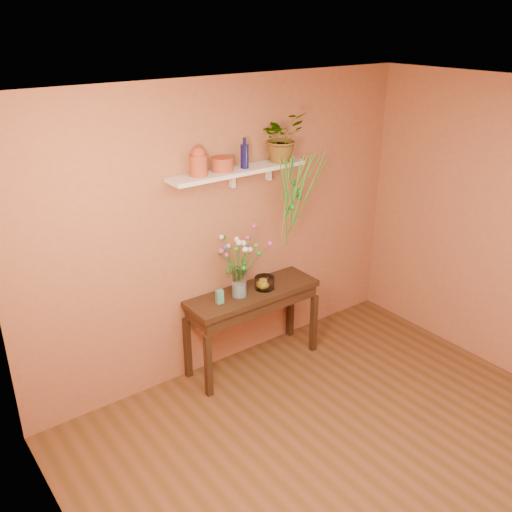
% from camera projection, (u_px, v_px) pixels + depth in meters
% --- Properties ---
extents(room, '(4.04, 4.04, 2.70)m').
position_uv_depth(room, '(399.00, 319.00, 3.60)').
color(room, brown).
rests_on(room, ground).
extents(sideboard, '(1.30, 0.42, 0.79)m').
position_uv_depth(sideboard, '(253.00, 302.00, 5.25)').
color(sideboard, '#352415').
rests_on(sideboard, ground).
extents(wall_shelf, '(1.30, 0.24, 0.19)m').
position_uv_depth(wall_shelf, '(239.00, 171.00, 4.79)').
color(wall_shelf, white).
rests_on(wall_shelf, room).
extents(terracotta_jug, '(0.16, 0.16, 0.24)m').
position_uv_depth(terracotta_jug, '(199.00, 162.00, 4.52)').
color(terracotta_jug, '#B34628').
rests_on(terracotta_jug, wall_shelf).
extents(terracotta_pot, '(0.24, 0.24, 0.12)m').
position_uv_depth(terracotta_pot, '(222.00, 164.00, 4.69)').
color(terracotta_pot, '#B34628').
rests_on(terracotta_pot, wall_shelf).
extents(blue_bottle, '(0.07, 0.07, 0.26)m').
position_uv_depth(blue_bottle, '(245.00, 156.00, 4.76)').
color(blue_bottle, '#0F0E44').
rests_on(blue_bottle, wall_shelf).
extents(spider_plant, '(0.40, 0.35, 0.43)m').
position_uv_depth(spider_plant, '(282.00, 137.00, 4.94)').
color(spider_plant, '#1C8120').
rests_on(spider_plant, wall_shelf).
extents(plant_fronds, '(0.59, 0.36, 0.87)m').
position_uv_depth(plant_fronds, '(296.00, 192.00, 5.05)').
color(plant_fronds, '#1C8120').
rests_on(plant_fronds, wall_shelf).
extents(glass_vase, '(0.13, 0.13, 0.28)m').
position_uv_depth(glass_vase, '(239.00, 284.00, 5.06)').
color(glass_vase, white).
rests_on(glass_vase, sideboard).
extents(bouquet, '(0.42, 0.46, 0.49)m').
position_uv_depth(bouquet, '(239.00, 251.00, 4.93)').
color(bouquet, '#386B28').
rests_on(bouquet, glass_vase).
extents(glass_bowl, '(0.19, 0.19, 0.11)m').
position_uv_depth(glass_bowl, '(264.00, 283.00, 5.23)').
color(glass_bowl, white).
rests_on(glass_bowl, sideboard).
extents(lemon, '(0.08, 0.08, 0.08)m').
position_uv_depth(lemon, '(263.00, 284.00, 5.23)').
color(lemon, yellow).
rests_on(lemon, glass_bowl).
extents(carton, '(0.07, 0.05, 0.13)m').
position_uv_depth(carton, '(220.00, 297.00, 4.96)').
color(carton, '#376C85').
rests_on(carton, sideboard).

